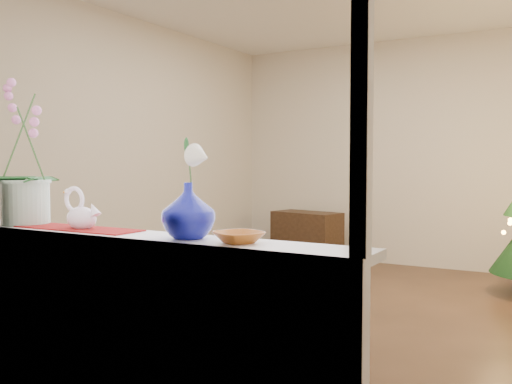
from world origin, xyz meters
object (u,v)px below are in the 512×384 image
amber_dish (239,238)px  orchid_pot (24,151)px  paperweight (180,231)px  swan (81,209)px  blue_vase (188,206)px  side_table (307,237)px

amber_dish → orchid_pot: bearing=178.7°
orchid_pot → paperweight: (1.02, -0.03, -0.35)m
swan → paperweight: (0.61, -0.02, -0.06)m
blue_vase → side_table: blue_vase is taller
swan → paperweight: bearing=-3.5°
orchid_pot → blue_vase: 1.08m
swan → side_table: swan is taller
blue_vase → swan: bearing=179.3°
blue_vase → side_table: size_ratio=0.33×
orchid_pot → swan: (0.41, -0.01, -0.28)m
amber_dish → side_table: 4.87m
blue_vase → amber_dish: blue_vase is taller
swan → side_table: 4.61m
paperweight → blue_vase: bearing=27.0°
blue_vase → side_table: bearing=108.8°
swan → amber_dish: size_ratio=1.41×
amber_dish → swan: bearing=178.8°
blue_vase → amber_dish: bearing=-2.3°
paperweight → amber_dish: 0.29m
blue_vase → paperweight: bearing=-153.0°
blue_vase → paperweight: (-0.03, -0.02, -0.10)m
swan → paperweight: swan is taller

